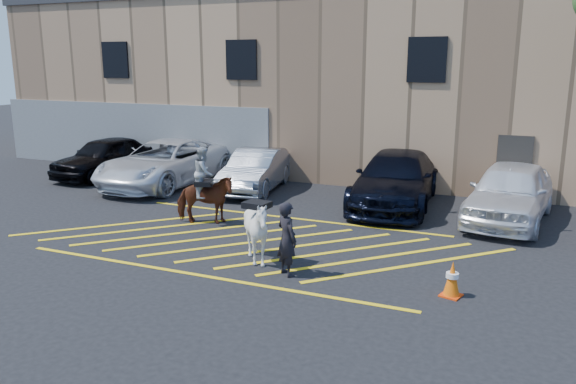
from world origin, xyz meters
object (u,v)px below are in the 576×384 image
at_px(car_white_pickup, 165,163).
at_px(car_silver_sedan, 256,170).
at_px(car_blue_suv, 396,179).
at_px(saddled_white, 257,230).
at_px(car_white_suv, 510,192).
at_px(car_black_suv, 105,157).
at_px(handler, 287,239).
at_px(mounted_bay, 204,193).
at_px(traffic_cone, 452,279).

bearing_deg(car_white_pickup, car_silver_sedan, 10.05).
height_order(car_blue_suv, saddled_white, car_blue_suv).
bearing_deg(car_white_suv, car_black_suv, -175.09).
height_order(car_black_suv, saddled_white, car_black_suv).
bearing_deg(car_silver_sedan, handler, -67.38).
bearing_deg(saddled_white, mounted_bay, 140.25).
bearing_deg(handler, car_white_pickup, -6.08).
height_order(handler, saddled_white, handler).
height_order(car_black_suv, handler, handler).
relative_size(car_black_suv, car_white_suv, 0.93).
distance_m(handler, mounted_bay, 4.61).
distance_m(handler, traffic_cone, 3.50).
bearing_deg(car_black_suv, car_white_pickup, -3.48).
bearing_deg(saddled_white, traffic_cone, -2.41).
relative_size(car_white_suv, mounted_bay, 2.27).
xyz_separation_m(handler, mounted_bay, (-3.71, 2.73, 0.08)).
distance_m(car_white_pickup, saddled_white, 9.26).
bearing_deg(car_black_suv, car_white_suv, 1.80).
bearing_deg(handler, car_white_suv, -89.34).
height_order(car_white_suv, mounted_bay, mounted_bay).
relative_size(car_black_suv, car_blue_suv, 0.81).
relative_size(car_white_pickup, mounted_bay, 2.70).
bearing_deg(saddled_white, car_blue_suv, 75.20).
relative_size(car_black_suv, traffic_cone, 6.42).
xyz_separation_m(car_black_suv, car_white_pickup, (3.18, -0.43, 0.04)).
distance_m(car_silver_sedan, traffic_cone, 10.37).
distance_m(car_blue_suv, handler, 7.05).
bearing_deg(car_white_suv, car_white_pickup, -173.69).
height_order(car_white_pickup, car_white_suv, car_white_suv).
relative_size(car_white_pickup, car_silver_sedan, 1.35).
xyz_separation_m(car_blue_suv, saddled_white, (-1.74, -6.60, -0.05)).
xyz_separation_m(car_white_pickup, car_silver_sedan, (3.53, 0.52, -0.10)).
distance_m(car_white_pickup, handler, 10.21).
distance_m(car_black_suv, saddled_white, 12.04).
relative_size(car_black_suv, mounted_bay, 2.11).
relative_size(handler, mounted_bay, 0.74).
distance_m(car_blue_suv, mounted_bay, 6.24).
xyz_separation_m(car_silver_sedan, mounted_bay, (0.53, -4.42, 0.17)).
height_order(mounted_bay, saddled_white, mounted_bay).
xyz_separation_m(car_white_suv, traffic_cone, (-0.83, -6.20, -0.49)).
xyz_separation_m(car_black_suv, traffic_cone, (14.40, -6.84, -0.43)).
height_order(car_blue_suv, handler, car_blue_suv).
bearing_deg(car_white_suv, saddled_white, -123.49).
xyz_separation_m(car_silver_sedan, handler, (4.23, -7.15, 0.09)).
relative_size(mounted_bay, saddled_white, 1.42).
distance_m(car_blue_suv, saddled_white, 6.83).
xyz_separation_m(mounted_bay, saddled_white, (2.80, -2.33, -0.11)).
bearing_deg(car_black_suv, handler, -28.64).
bearing_deg(car_white_pickup, car_black_suv, 173.92).
xyz_separation_m(handler, saddled_white, (-0.90, 0.40, -0.03)).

